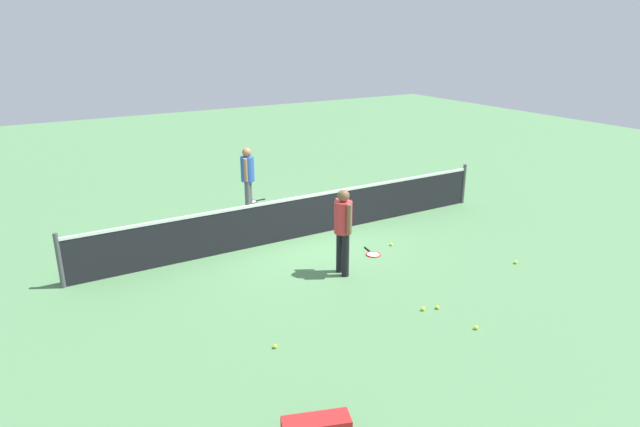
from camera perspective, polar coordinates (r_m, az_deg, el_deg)
The scene contains 12 objects.
ground_plane at distance 12.66m, azimuth -1.97°, elevation -2.42°, with size 40.00×40.00×0.00m, color #4C7A4C.
court_net at distance 12.49m, azimuth -2.00°, elevation -0.28°, with size 10.09×0.09×1.07m.
player_near_side at distance 10.47m, azimuth 2.38°, elevation -1.17°, with size 0.36×0.52×1.70m.
player_far_side at distance 14.09m, azimuth -7.44°, elevation 3.96°, with size 0.47×0.47×1.70m.
tennis_racket_near_player at distance 11.76m, azimuth 5.45°, elevation -4.16°, with size 0.36×0.60×0.03m.
tennis_racket_far_player at distance 15.24m, azimuth -6.95°, elevation 1.23°, with size 0.60×0.34×0.03m.
tennis_ball_near_player at distance 9.68m, azimuth 10.53°, elevation -9.62°, with size 0.07×0.07×0.07m, color #C6E033.
tennis_ball_by_net at distance 9.32m, azimuth 15.73°, elevation -11.21°, with size 0.07×0.07×0.07m, color #C6E033.
tennis_ball_midcourt at distance 11.94m, azimuth 19.45°, elevation -4.74°, with size 0.07×0.07×0.07m, color #C6E033.
tennis_ball_baseline at distance 12.25m, azimuth 7.33°, elevation -3.16°, with size 0.07×0.07×0.07m, color #C6E033.
tennis_ball_stray_left at distance 9.78m, azimuth 11.97°, elevation -9.40°, with size 0.07×0.07×0.07m, color #C6E033.
tennis_ball_stray_right at distance 8.55m, azimuth -4.64°, elevation -13.43°, with size 0.07×0.07×0.07m, color #C6E033.
Camera 1 is at (-5.66, -10.35, 4.60)m, focal length 31.15 mm.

